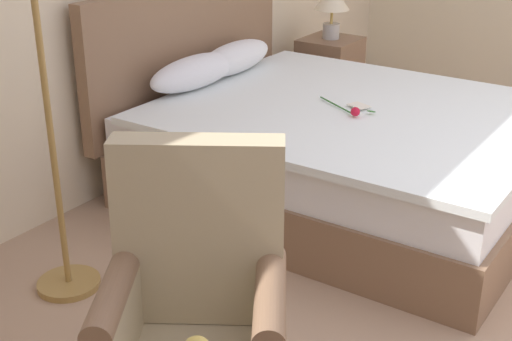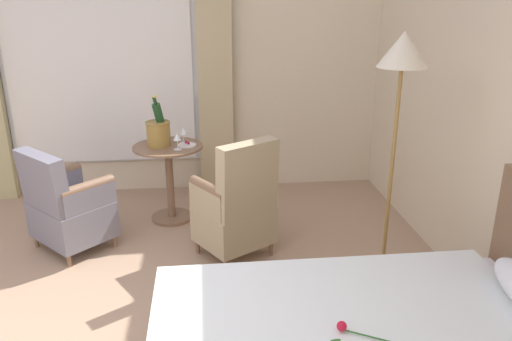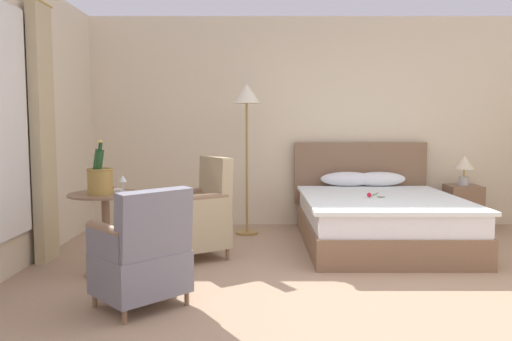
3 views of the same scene
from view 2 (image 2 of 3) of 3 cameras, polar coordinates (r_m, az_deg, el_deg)
name	(u,v)px [view 2 (image 2 of 3)]	position (r m, az deg, el deg)	size (l,w,h in m)	color
wall_window_side	(102,65)	(5.49, -17.23, 11.41)	(0.27, 5.98, 2.75)	beige
floor_lamp_brass	(401,74)	(3.55, 16.23, 10.51)	(0.34, 0.34, 1.83)	#A17B3F
side_table_round	(170,175)	(4.77, -9.85, -0.51)	(0.65, 0.65, 0.74)	brown
champagne_bucket	(158,130)	(4.67, -11.09, 4.51)	(0.23, 0.23, 0.47)	olive
wine_glass_near_bucket	(177,138)	(4.52, -8.99, 3.69)	(0.08, 0.08, 0.15)	white
wine_glass_near_edge	(183,132)	(4.72, -8.34, 4.40)	(0.08, 0.08, 0.15)	white
snack_plate	(187,145)	(4.65, -7.90, 2.91)	(0.17, 0.17, 0.04)	white
armchair_by_window	(237,208)	(4.02, -2.20, -4.27)	(0.71, 0.72, 1.02)	brown
armchair_facing_bed	(67,207)	(4.45, -20.84, -3.89)	(0.79, 0.79, 0.89)	brown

